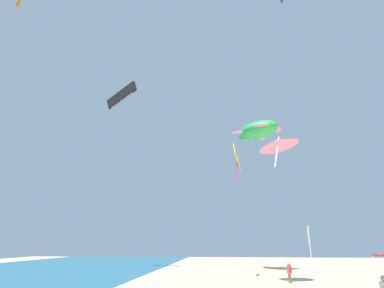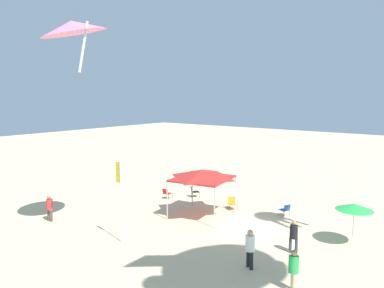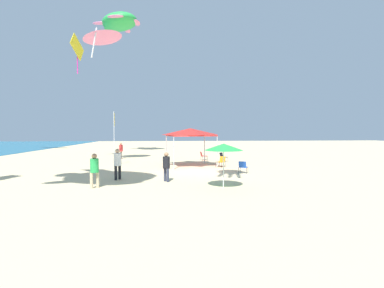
{
  "view_description": "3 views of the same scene",
  "coord_description": "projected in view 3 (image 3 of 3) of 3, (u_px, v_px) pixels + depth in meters",
  "views": [
    {
      "loc": [
        -19.8,
        12.14,
        3.23
      ],
      "look_at": [
        -0.87,
        13.98,
        9.23
      ],
      "focal_mm": 29.43,
      "sensor_mm": 36.0,
      "label": 1
    },
    {
      "loc": [
        -11.06,
        19.25,
        7.76
      ],
      "look_at": [
        -0.87,
        6.02,
        5.58
      ],
      "focal_mm": 35.54,
      "sensor_mm": 36.0,
      "label": 2
    },
    {
      "loc": [
        -19.88,
        1.96,
        2.82
      ],
      "look_at": [
        2.75,
        -0.02,
        1.78
      ],
      "focal_mm": 26.66,
      "sensor_mm": 36.0,
      "label": 3
    }
  ],
  "objects": [
    {
      "name": "kite_turtle_green",
      "position": [
        119.0,
        22.0,
        34.47
      ],
      "size": [
        6.39,
        6.41,
        2.06
      ],
      "rotation": [
        0.0,
        0.0,
        0.64
      ],
      "color": "green"
    },
    {
      "name": "kite_diamond_yellow",
      "position": [
        77.0,
        48.0,
        27.85
      ],
      "size": [
        2.76,
        0.6,
        3.97
      ],
      "rotation": [
        0.0,
        0.0,
        3.17
      ],
      "color": "yellow"
    },
    {
      "name": "person_kite_handler",
      "position": [
        121.0,
        149.0,
        29.1
      ],
      "size": [
        0.44,
        0.39,
        1.63
      ],
      "rotation": [
        0.0,
        0.0,
        3.21
      ],
      "color": "brown",
      "rests_on": "ground"
    },
    {
      "name": "person_beachcomber",
      "position": [
        166.0,
        164.0,
        15.8
      ],
      "size": [
        0.39,
        0.39,
        1.64
      ],
      "rotation": [
        0.0,
        0.0,
        0.56
      ],
      "color": "#33384C",
      "rests_on": "ground"
    },
    {
      "name": "beach_umbrella",
      "position": [
        224.0,
        147.0,
        13.95
      ],
      "size": [
        1.89,
        1.88,
        2.21
      ],
      "color": "silver",
      "rests_on": "ground"
    },
    {
      "name": "banner_flag",
      "position": [
        114.0,
        133.0,
        23.11
      ],
      "size": [
        0.36,
        0.06,
        4.4
      ],
      "color": "silver",
      "rests_on": "ground"
    },
    {
      "name": "folding_chair_facing_ocean",
      "position": [
        223.0,
        156.0,
        26.35
      ],
      "size": [
        0.8,
        0.81,
        0.82
      ],
      "rotation": [
        0.0,
        0.0,
        5.57
      ],
      "color": "black",
      "rests_on": "ground"
    },
    {
      "name": "kite_delta_pink",
      "position": [
        102.0,
        35.0,
        24.39
      ],
      "size": [
        4.05,
        4.09,
        2.92
      ],
      "rotation": [
        0.0,
        0.0,
        6.02
      ],
      "color": "pink"
    },
    {
      "name": "person_near_umbrella",
      "position": [
        118.0,
        162.0,
        16.42
      ],
      "size": [
        0.43,
        0.43,
        1.8
      ],
      "rotation": [
        0.0,
        0.0,
        5.71
      ],
      "color": "black",
      "rests_on": "ground"
    },
    {
      "name": "folding_chair_right_of_tent",
      "position": [
        221.0,
        161.0,
        22.32
      ],
      "size": [
        0.81,
        0.8,
        0.82
      ],
      "rotation": [
        0.0,
        0.0,
        3.94
      ],
      "color": "black",
      "rests_on": "ground"
    },
    {
      "name": "folding_chair_left_of_tent",
      "position": [
        203.0,
        155.0,
        27.46
      ],
      "size": [
        0.61,
        0.69,
        0.82
      ],
      "rotation": [
        0.0,
        0.0,
        0.13
      ],
      "color": "black",
      "rests_on": "ground"
    },
    {
      "name": "ground",
      "position": [
        195.0,
        172.0,
        20.09
      ],
      "size": [
        120.0,
        120.0,
        0.1
      ],
      "primitive_type": "cube",
      "color": "beige"
    },
    {
      "name": "folding_chair_near_cooler",
      "position": [
        243.0,
        166.0,
        18.92
      ],
      "size": [
        0.79,
        0.74,
        0.82
      ],
      "rotation": [
        0.0,
        0.0,
        1.11
      ],
      "color": "black",
      "rests_on": "ground"
    },
    {
      "name": "person_watching_sky",
      "position": [
        94.0,
        168.0,
        14.02
      ],
      "size": [
        0.41,
        0.41,
        1.71
      ],
      "rotation": [
        0.0,
        0.0,
        5.27
      ],
      "color": "#C6B28C",
      "rests_on": "ground"
    },
    {
      "name": "canopy_tent",
      "position": [
        190.0,
        132.0,
        22.8
      ],
      "size": [
        3.84,
        3.96,
        3.04
      ],
      "rotation": [
        0.0,
        0.0,
        0.17
      ],
      "color": "#B7B7BC",
      "rests_on": "ground"
    }
  ]
}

